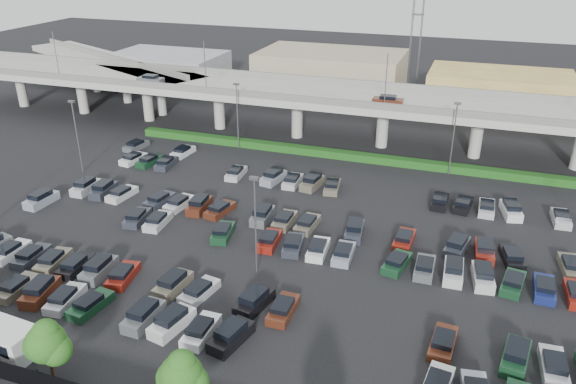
{
  "coord_description": "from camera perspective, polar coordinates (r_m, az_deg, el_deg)",
  "views": [
    {
      "loc": [
        18.44,
        -51.69,
        30.64
      ],
      "look_at": [
        -1.86,
        6.86,
        2.0
      ],
      "focal_mm": 35.0,
      "sensor_mm": 36.0,
      "label": 1
    }
  ],
  "objects": [
    {
      "name": "hedge",
      "position": [
        84.42,
        5.24,
        3.82
      ],
      "size": [
        66.0,
        1.6,
        1.1
      ],
      "primitive_type": "cube",
      "color": "#194113",
      "rests_on": "ground"
    },
    {
      "name": "parked_cars",
      "position": [
        59.65,
        -2.7,
        -5.45
      ],
      "size": [
        62.84,
        41.65,
        1.67
      ],
      "color": "maroon",
      "rests_on": "ground"
    },
    {
      "name": "distant_buildings",
      "position": [
        116.8,
        15.9,
        10.56
      ],
      "size": [
        138.0,
        24.0,
        9.0
      ],
      "color": "gray",
      "rests_on": "ground"
    },
    {
      "name": "comm_tower",
      "position": [
        127.41,
        13.09,
        17.43
      ],
      "size": [
        2.4,
        2.4,
        30.0
      ],
      "color": "#515156",
      "rests_on": "ground"
    },
    {
      "name": "light_poles",
      "position": [
        63.14,
        -3.39,
        2.03
      ],
      "size": [
        66.9,
        48.38,
        10.3
      ],
      "color": "#515156",
      "rests_on": "ground"
    },
    {
      "name": "tree_row",
      "position": [
        41.03,
        -12.56,
        -17.31
      ],
      "size": [
        65.07,
        3.66,
        5.94
      ],
      "color": "#332316",
      "rests_on": "ground"
    },
    {
      "name": "overpass",
      "position": [
        88.91,
        6.42,
        9.21
      ],
      "size": [
        150.0,
        13.0,
        15.8
      ],
      "color": "gray",
      "rests_on": "ground"
    },
    {
      "name": "on_ramp",
      "position": [
        120.49,
        -17.61,
        12.3
      ],
      "size": [
        50.93,
        30.13,
        8.8
      ],
      "color": "gray",
      "rests_on": "ground"
    },
    {
      "name": "ground",
      "position": [
        62.85,
        -0.45,
        -4.37
      ],
      "size": [
        280.0,
        280.0,
        0.0
      ],
      "primitive_type": "plane",
      "color": "black"
    }
  ]
}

